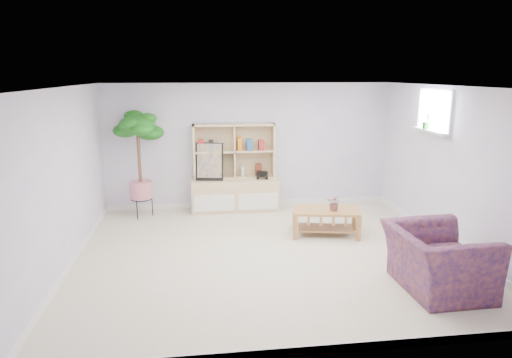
{
  "coord_description": "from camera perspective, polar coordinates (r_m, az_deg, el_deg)",
  "views": [
    {
      "loc": [
        -0.99,
        -6.18,
        2.58
      ],
      "look_at": [
        -0.15,
        0.32,
        1.05
      ],
      "focal_mm": 32.0,
      "sensor_mm": 36.0,
      "label": 1
    }
  ],
  "objects": [
    {
      "name": "floor",
      "position": [
        6.77,
        1.59,
        -9.28
      ],
      "size": [
        5.5,
        5.0,
        0.01
      ],
      "primitive_type": "cube",
      "color": "beige",
      "rests_on": "ground"
    },
    {
      "name": "ceiling",
      "position": [
        6.26,
        1.73,
        11.47
      ],
      "size": [
        5.5,
        5.0,
        0.01
      ],
      "primitive_type": "cube",
      "color": "white",
      "rests_on": "walls"
    },
    {
      "name": "walls",
      "position": [
        6.41,
        1.65,
        0.68
      ],
      "size": [
        5.51,
        5.01,
        2.4
      ],
      "color": "silver",
      "rests_on": "floor"
    },
    {
      "name": "baseboard",
      "position": [
        6.75,
        1.59,
        -8.89
      ],
      "size": [
        5.5,
        5.0,
        0.1
      ],
      "primitive_type": null,
      "color": "white",
      "rests_on": "floor"
    },
    {
      "name": "window",
      "position": [
        7.76,
        21.49,
        7.94
      ],
      "size": [
        0.1,
        0.98,
        0.68
      ],
      "primitive_type": null,
      "color": "silver",
      "rests_on": "walls"
    },
    {
      "name": "window_sill",
      "position": [
        7.76,
        20.91,
        5.6
      ],
      "size": [
        0.14,
        1.0,
        0.04
      ],
      "primitive_type": "cube",
      "color": "white",
      "rests_on": "walls"
    },
    {
      "name": "storage_unit",
      "position": [
        8.63,
        -2.69,
        1.37
      ],
      "size": [
        1.65,
        0.56,
        1.65
      ],
      "primitive_type": null,
      "color": "tan",
      "rests_on": "floor"
    },
    {
      "name": "poster",
      "position": [
        8.52,
        -5.85,
        2.18
      ],
      "size": [
        0.52,
        0.2,
        0.71
      ],
      "primitive_type": null,
      "rotation": [
        0.0,
        0.0,
        -0.16
      ],
      "color": "yellow",
      "rests_on": "storage_unit"
    },
    {
      "name": "toy_truck",
      "position": [
        8.65,
        0.79,
        0.56
      ],
      "size": [
        0.32,
        0.25,
        0.16
      ],
      "primitive_type": null,
      "rotation": [
        0.0,
        0.0,
        -0.14
      ],
      "color": "black",
      "rests_on": "storage_unit"
    },
    {
      "name": "coffee_table",
      "position": [
        7.52,
        8.69,
        -5.34
      ],
      "size": [
        1.15,
        0.77,
        0.43
      ],
      "primitive_type": null,
      "rotation": [
        0.0,
        0.0,
        -0.19
      ],
      "color": "brown",
      "rests_on": "floor"
    },
    {
      "name": "table_plant",
      "position": [
        7.37,
        9.81,
        -2.98
      ],
      "size": [
        0.3,
        0.29,
        0.25
      ],
      "primitive_type": "imported",
      "rotation": [
        0.0,
        0.0,
        -0.56
      ],
      "color": "#1F7729",
      "rests_on": "coffee_table"
    },
    {
      "name": "floor_tree",
      "position": [
        8.45,
        -14.35,
        1.72
      ],
      "size": [
        0.81,
        0.81,
        1.94
      ],
      "primitive_type": null,
      "rotation": [
        0.0,
        0.0,
        0.14
      ],
      "color": "#0E5112",
      "rests_on": "floor"
    },
    {
      "name": "armchair",
      "position": [
        5.98,
        21.77,
        -8.91
      ],
      "size": [
        1.05,
        1.2,
        0.87
      ],
      "primitive_type": "imported",
      "rotation": [
        0.0,
        0.0,
        1.6
      ],
      "color": "#141252",
      "rests_on": "floor"
    },
    {
      "name": "sill_plant",
      "position": [
        7.86,
        20.52,
        6.77
      ],
      "size": [
        0.15,
        0.12,
        0.25
      ],
      "primitive_type": "imported",
      "rotation": [
        0.0,
        0.0,
        -0.12
      ],
      "color": "#0E5112",
      "rests_on": "window_sill"
    }
  ]
}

